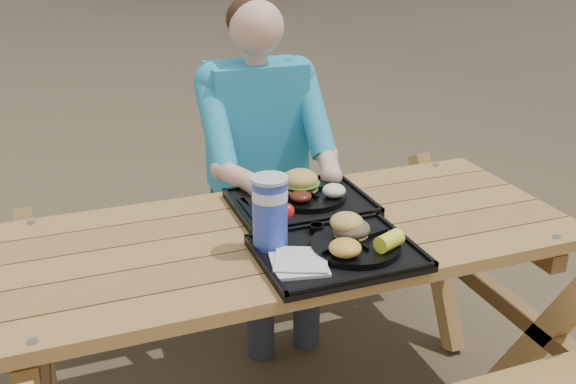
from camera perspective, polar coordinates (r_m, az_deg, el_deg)
name	(u,v)px	position (r m, az deg, el deg)	size (l,w,h in m)	color
picnic_table	(288,331)	(2.19, 0.00, -12.24)	(1.80, 1.49, 0.75)	#999999
tray_near	(337,254)	(1.85, 4.39, -5.54)	(0.45, 0.35, 0.02)	black
tray_far	(301,204)	(2.16, 1.12, -1.04)	(0.45, 0.35, 0.02)	black
plate_near	(355,246)	(1.86, 6.02, -4.76)	(0.26, 0.26, 0.02)	black
plate_far	(308,196)	(2.17, 1.77, -0.35)	(0.26, 0.26, 0.02)	black
napkin_stack	(299,263)	(1.76, 0.98, -6.34)	(0.15, 0.15, 0.02)	silver
soda_cup	(270,214)	(1.82, -1.61, -1.95)	(0.10, 0.10, 0.20)	#1731AE
condiment_bbq	(317,229)	(1.94, 2.56, -3.26)	(0.04, 0.04, 0.03)	black
condiment_mustard	(336,226)	(1.96, 4.26, -3.04)	(0.04, 0.04, 0.03)	gold
sandwich	(352,219)	(1.87, 5.68, -2.40)	(0.10, 0.10, 0.11)	gold
mac_cheese	(345,248)	(1.77, 5.11, -4.96)	(0.09, 0.09, 0.05)	gold
corn_cob	(389,241)	(1.82, 8.99, -4.31)	(0.08, 0.08, 0.05)	#F7FF35
cutlery_far	(254,206)	(2.11, -3.05, -1.28)	(0.03, 0.17, 0.01)	black
burger	(300,175)	(2.17, 1.10, 1.53)	(0.12, 0.12, 0.11)	gold
baked_beans	(301,196)	(2.10, 1.14, -0.40)	(0.07, 0.07, 0.03)	#541E10
potato_salad	(334,191)	(2.14, 4.11, 0.13)	(0.08, 0.08, 0.04)	white
diner	(259,180)	(2.68, -2.62, 1.03)	(0.48, 0.84, 1.28)	#1CACC4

